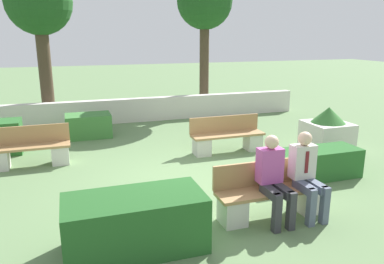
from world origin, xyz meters
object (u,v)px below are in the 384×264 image
object	(u,v)px
person_seated_woman	(274,175)
tree_leftmost	(39,6)
bench_left_side	(227,139)
bench_front	(271,196)
tree_center_left	(205,4)
planter_corner_left	(327,130)
bench_right_side	(30,151)
person_seated_man	(307,171)

from	to	relation	value
person_seated_woman	tree_leftmost	xyz separation A→B (m)	(-3.46, 7.93, 2.88)
bench_left_side	bench_front	bearing A→B (deg)	-93.55
tree_center_left	planter_corner_left	bearing A→B (deg)	-77.12
bench_front	bench_right_side	world-z (taller)	same
bench_front	person_seated_man	xyz separation A→B (m)	(0.53, -0.14, 0.42)
person_seated_man	planter_corner_left	bearing A→B (deg)	47.33
planter_corner_left	bench_front	bearing A→B (deg)	-139.44
person_seated_woman	bench_right_side	bearing A→B (deg)	133.84
person_seated_man	person_seated_woman	size ratio (longest dim) A/B	1.00
bench_right_side	bench_left_side	bearing A→B (deg)	3.74
person_seated_man	planter_corner_left	world-z (taller)	person_seated_man
bench_right_side	planter_corner_left	world-z (taller)	planter_corner_left
person_seated_woman	bench_front	bearing A→B (deg)	68.67
person_seated_woman	tree_center_left	size ratio (longest dim) A/B	0.27
bench_front	tree_center_left	world-z (taller)	tree_center_left
person_seated_man	tree_leftmost	xyz separation A→B (m)	(-4.05, 7.92, 2.87)
bench_left_side	person_seated_woman	world-z (taller)	person_seated_woman
bench_front	tree_leftmost	distance (m)	9.15
bench_front	person_seated_man	bearing A→B (deg)	-14.55
tree_leftmost	tree_center_left	world-z (taller)	tree_center_left
tree_leftmost	person_seated_man	bearing A→B (deg)	-62.95
bench_front	person_seated_man	world-z (taller)	person_seated_man
bench_right_side	planter_corner_left	distance (m)	7.00
tree_center_left	person_seated_man	bearing A→B (deg)	-99.25
bench_left_side	planter_corner_left	size ratio (longest dim) A/B	1.67
tree_center_left	person_seated_woman	bearing A→B (deg)	-103.16
planter_corner_left	person_seated_woman	bearing A→B (deg)	-138.49
planter_corner_left	tree_leftmost	size ratio (longest dim) A/B	0.23
bench_left_side	tree_leftmost	size ratio (longest dim) A/B	0.38
bench_front	bench_right_side	bearing A→B (deg)	135.30
bench_left_side	tree_center_left	size ratio (longest dim) A/B	0.37
person_seated_woman	tree_leftmost	world-z (taller)	tree_leftmost
bench_front	person_seated_woman	distance (m)	0.44
person_seated_man	tree_leftmost	bearing A→B (deg)	117.05
bench_right_side	person_seated_man	size ratio (longest dim) A/B	1.25
bench_left_side	person_seated_man	xyz separation A→B (m)	(-0.18, -3.45, 0.42)
bench_left_side	tree_leftmost	bearing A→B (deg)	141.98
bench_left_side	bench_right_side	distance (m)	4.52
bench_front	bench_left_side	distance (m)	3.39
planter_corner_left	bench_right_side	bearing A→B (deg)	171.19
person_seated_woman	tree_leftmost	size ratio (longest dim) A/B	0.28
person_seated_woman	planter_corner_left	size ratio (longest dim) A/B	1.24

